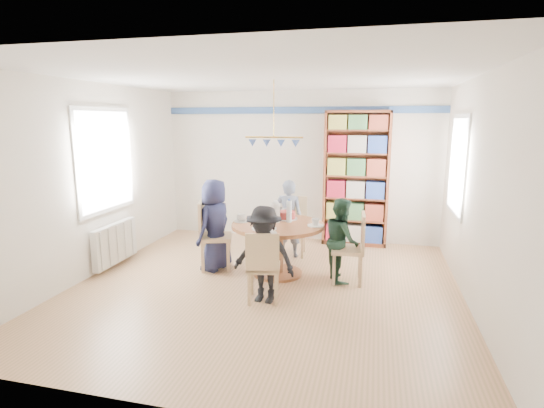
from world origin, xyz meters
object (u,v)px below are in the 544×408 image
(chair_right, at_px, (354,245))
(person_far, at_px, (288,218))
(dining_table, at_px, (278,237))
(chair_near, at_px, (263,264))
(person_right, at_px, (342,240))
(person_near, at_px, (264,255))
(chair_far, at_px, (294,223))
(chair_left, at_px, (210,232))
(bookshelf, at_px, (356,180))
(radiator, at_px, (115,243))
(person_left, at_px, (215,225))

(chair_right, bearing_deg, person_far, 140.07)
(dining_table, height_order, chair_near, chair_near)
(person_right, height_order, person_near, person_near)
(chair_far, relative_size, chair_near, 1.06)
(chair_far, distance_m, chair_near, 2.00)
(chair_left, relative_size, bookshelf, 0.44)
(chair_far, bearing_deg, person_right, -49.65)
(person_right, bearing_deg, chair_right, -123.58)
(person_near, bearing_deg, chair_left, 146.45)
(person_far, bearing_deg, radiator, 23.54)
(dining_table, xyz_separation_m, person_left, (-0.95, 0.01, 0.12))
(radiator, xyz_separation_m, chair_near, (2.52, -0.76, 0.14))
(radiator, height_order, chair_right, chair_right)
(person_left, height_order, person_right, person_left)
(chair_near, xyz_separation_m, bookshelf, (0.93, 2.81, 0.66))
(person_right, bearing_deg, person_far, 30.22)
(person_far, bearing_deg, chair_far, -109.69)
(chair_far, relative_size, person_far, 0.76)
(chair_right, bearing_deg, chair_left, 178.90)
(chair_right, bearing_deg, dining_table, 177.52)
(chair_right, bearing_deg, bookshelf, 92.65)
(radiator, xyz_separation_m, person_left, (1.53, 0.22, 0.32))
(radiator, height_order, person_right, person_right)
(dining_table, relative_size, chair_near, 1.46)
(chair_right, relative_size, person_near, 0.81)
(dining_table, distance_m, chair_far, 1.02)
(radiator, xyz_separation_m, person_right, (3.37, 0.22, 0.23))
(chair_far, xyz_separation_m, person_far, (-0.05, -0.16, 0.10))
(person_near, distance_m, bookshelf, 2.97)
(dining_table, bearing_deg, chair_far, 88.33)
(person_left, relative_size, person_near, 1.13)
(chair_left, xyz_separation_m, person_near, (1.07, -0.93, 0.03))
(chair_left, distance_m, chair_near, 1.45)
(radiator, xyz_separation_m, chair_far, (2.50, 1.24, 0.17))
(chair_left, xyz_separation_m, person_far, (1.00, 0.87, 0.06))
(chair_far, relative_size, person_right, 0.82)
(chair_right, height_order, chair_near, chair_right)
(bookshelf, bearing_deg, person_left, -136.55)
(person_left, relative_size, person_far, 1.07)
(person_near, bearing_deg, person_far, 99.73)
(chair_left, relative_size, person_right, 0.89)
(radiator, height_order, person_near, person_near)
(chair_far, xyz_separation_m, bookshelf, (0.95, 0.81, 0.63))
(chair_near, distance_m, bookshelf, 3.03)
(dining_table, bearing_deg, person_left, 179.62)
(dining_table, height_order, person_left, person_left)
(dining_table, distance_m, person_near, 0.94)
(person_left, bearing_deg, person_near, 60.94)
(person_right, xyz_separation_m, bookshelf, (0.08, 1.82, 0.58))
(chair_right, distance_m, chair_far, 1.48)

